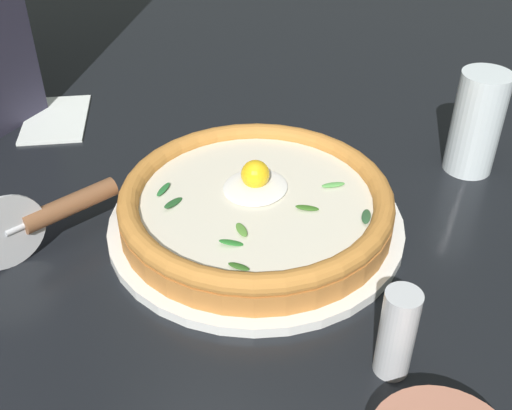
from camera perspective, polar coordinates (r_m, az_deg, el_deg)
name	(u,v)px	position (r m, az deg, el deg)	size (l,w,h in m)	color
ground_plane	(229,231)	(0.75, -2.45, -2.37)	(2.40, 2.40, 0.03)	black
pizza_plate	(256,223)	(0.72, 0.00, -1.65)	(0.34, 0.34, 0.01)	white
pizza	(256,203)	(0.71, 0.00, 0.18)	(0.31, 0.31, 0.06)	#BE7635
pizza_cutter	(51,213)	(0.71, -18.12, -0.73)	(0.17, 0.05, 0.09)	silver
drinking_glass	(475,130)	(0.85, 19.25, 6.46)	(0.06, 0.06, 0.13)	silver
folded_napkin	(56,118)	(0.98, -17.72, 7.54)	(0.14, 0.09, 0.01)	white
pepper_shaker	(397,333)	(0.56, 12.66, -11.28)	(0.03, 0.03, 0.09)	silver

